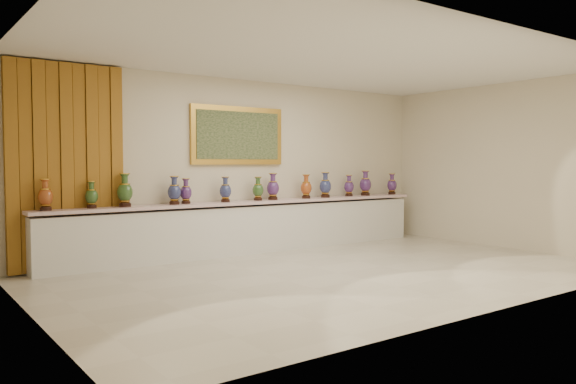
% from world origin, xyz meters
% --- Properties ---
extents(ground, '(8.00, 8.00, 0.00)m').
position_xyz_m(ground, '(0.00, 0.00, 0.00)').
color(ground, beige).
rests_on(ground, ground).
extents(room, '(8.00, 8.00, 8.00)m').
position_xyz_m(room, '(-2.57, 2.44, 1.58)').
color(room, beige).
rests_on(room, ground).
extents(counter, '(7.28, 0.48, 0.90)m').
position_xyz_m(counter, '(0.00, 2.27, 0.44)').
color(counter, white).
rests_on(counter, ground).
extents(vase_0, '(0.26, 0.26, 0.44)m').
position_xyz_m(vase_0, '(-3.36, 2.25, 1.10)').
color(vase_0, black).
rests_on(vase_0, counter).
extents(vase_1, '(0.19, 0.19, 0.39)m').
position_xyz_m(vase_1, '(-2.73, 2.28, 1.08)').
color(vase_1, black).
rests_on(vase_1, counter).
extents(vase_2, '(0.29, 0.29, 0.50)m').
position_xyz_m(vase_2, '(-2.25, 2.25, 1.12)').
color(vase_2, black).
rests_on(vase_2, counter).
extents(vase_3, '(0.24, 0.24, 0.45)m').
position_xyz_m(vase_3, '(-1.46, 2.25, 1.10)').
color(vase_3, black).
rests_on(vase_3, counter).
extents(vase_4, '(0.24, 0.24, 0.41)m').
position_xyz_m(vase_4, '(-1.24, 2.29, 1.08)').
color(vase_4, black).
rests_on(vase_4, counter).
extents(vase_5, '(0.23, 0.23, 0.42)m').
position_xyz_m(vase_5, '(-0.53, 2.25, 1.09)').
color(vase_5, black).
rests_on(vase_5, counter).
extents(vase_6, '(0.20, 0.20, 0.41)m').
position_xyz_m(vase_6, '(0.12, 2.26, 1.09)').
color(vase_6, black).
rests_on(vase_6, counter).
extents(vase_7, '(0.27, 0.27, 0.47)m').
position_xyz_m(vase_7, '(0.43, 2.26, 1.11)').
color(vase_7, black).
rests_on(vase_7, counter).
extents(vase_8, '(0.27, 0.27, 0.44)m').
position_xyz_m(vase_8, '(1.15, 2.22, 1.10)').
color(vase_8, black).
rests_on(vase_8, counter).
extents(vase_9, '(0.26, 0.26, 0.48)m').
position_xyz_m(vase_9, '(1.61, 2.23, 1.11)').
color(vase_9, black).
rests_on(vase_9, counter).
extents(vase_10, '(0.22, 0.22, 0.42)m').
position_xyz_m(vase_10, '(2.27, 2.29, 1.09)').
color(vase_10, black).
rests_on(vase_10, counter).
extents(vase_11, '(0.27, 0.27, 0.50)m').
position_xyz_m(vase_11, '(2.67, 2.24, 1.12)').
color(vase_11, black).
rests_on(vase_11, counter).
extents(vase_12, '(0.22, 0.22, 0.43)m').
position_xyz_m(vase_12, '(3.43, 2.24, 1.09)').
color(vase_12, black).
rests_on(vase_12, counter).
extents(label_card, '(0.10, 0.06, 0.00)m').
position_xyz_m(label_card, '(-1.96, 2.13, 0.90)').
color(label_card, white).
rests_on(label_card, counter).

